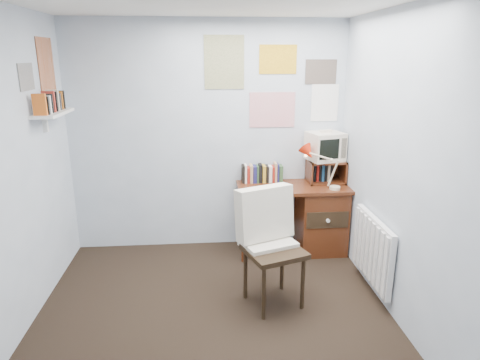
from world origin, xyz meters
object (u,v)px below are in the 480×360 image
object	(u,v)px
radiator	(373,249)
wall_shelf	(53,113)
desk_lamp	(336,170)
crt_tv	(325,145)
tv_riser	(326,171)
desk	(316,215)
desk_chair	(274,252)

from	to	relation	value
radiator	wall_shelf	distance (m)	3.15
desk_lamp	wall_shelf	world-z (taller)	wall_shelf
crt_tv	tv_riser	bearing A→B (deg)	-61.93
desk	crt_tv	distance (m)	0.79
desk_lamp	desk_chair	bearing A→B (deg)	-142.05
desk_chair	radiator	distance (m)	0.94
crt_tv	wall_shelf	bearing A→B (deg)	176.42
radiator	wall_shelf	world-z (taller)	wall_shelf
desk_lamp	radiator	size ratio (longest dim) A/B	0.51
crt_tv	radiator	bearing A→B (deg)	-94.32
desk_lamp	wall_shelf	distance (m)	2.80
wall_shelf	crt_tv	bearing A→B (deg)	10.81
crt_tv	radiator	size ratio (longest dim) A/B	0.44
desk_lamp	tv_riser	world-z (taller)	desk_lamp
desk_chair	desk_lamp	bearing A→B (deg)	29.09
tv_riser	desk_chair	bearing A→B (deg)	-123.17
tv_riser	desk_lamp	bearing A→B (deg)	-84.32
desk_chair	crt_tv	world-z (taller)	crt_tv
desk_lamp	tv_riser	size ratio (longest dim) A/B	1.03
desk_chair	desk_lamp	world-z (taller)	desk_lamp
tv_riser	wall_shelf	size ratio (longest dim) A/B	0.65
desk	crt_tv	xyz separation A→B (m)	(0.10, 0.13, 0.77)
desk	desk_lamp	xyz separation A→B (m)	(0.15, -0.16, 0.56)
tv_riser	radiator	world-z (taller)	tv_riser
desk	tv_riser	xyz separation A→B (m)	(0.12, 0.11, 0.48)
desk_chair	wall_shelf	world-z (taller)	wall_shelf
crt_tv	radiator	distance (m)	1.32
desk_lamp	wall_shelf	size ratio (longest dim) A/B	0.66
desk_lamp	crt_tv	size ratio (longest dim) A/B	1.16
desk	wall_shelf	world-z (taller)	wall_shelf
desk_lamp	radiator	bearing A→B (deg)	-90.12
desk	desk_lamp	distance (m)	0.60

